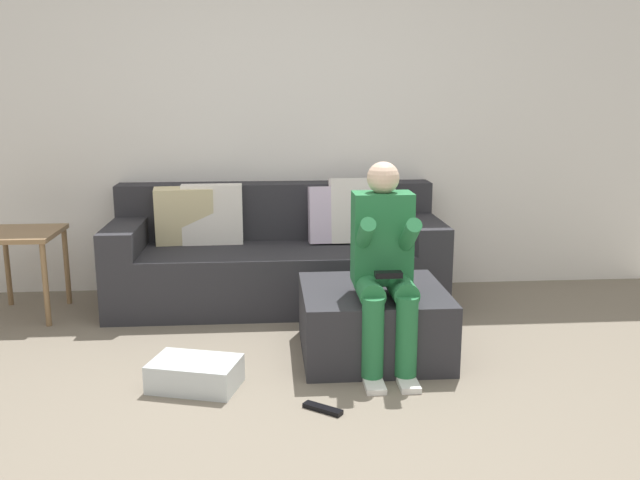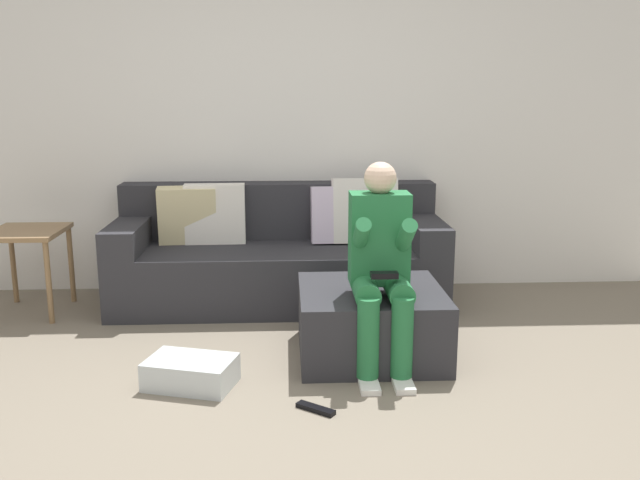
% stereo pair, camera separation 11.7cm
% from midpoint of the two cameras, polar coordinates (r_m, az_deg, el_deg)
% --- Properties ---
extents(ground_plane, '(7.39, 7.39, 0.00)m').
position_cam_midpoint_polar(ground_plane, '(3.06, -0.82, -16.46)').
color(ground_plane, slate).
extents(wall_back, '(5.68, 0.10, 2.55)m').
position_cam_midpoint_polar(wall_back, '(5.11, -1.87, 10.14)').
color(wall_back, white).
rests_on(wall_back, ground_plane).
extents(couch_sectional, '(2.27, 0.84, 0.87)m').
position_cam_midpoint_polar(couch_sectional, '(4.84, -2.69, -1.28)').
color(couch_sectional, '#2D2D33').
rests_on(couch_sectional, ground_plane).
extents(ottoman, '(0.80, 0.78, 0.38)m').
position_cam_midpoint_polar(ottoman, '(3.91, 5.11, -6.81)').
color(ottoman, '#2D2D33').
rests_on(ottoman, ground_plane).
extents(person_seated, '(0.32, 0.55, 1.11)m').
position_cam_midpoint_polar(person_seated, '(3.62, 6.04, -1.81)').
color(person_seated, '#26723F').
rests_on(person_seated, ground_plane).
extents(storage_bin, '(0.50, 0.39, 0.14)m').
position_cam_midpoint_polar(storage_bin, '(3.59, -9.78, -10.81)').
color(storage_bin, silver).
rests_on(storage_bin, ground_plane).
extents(side_table, '(0.46, 0.53, 0.57)m').
position_cam_midpoint_polar(side_table, '(4.91, -22.57, -0.29)').
color(side_table, olive).
rests_on(side_table, ground_plane).
extents(remote_near_ottoman, '(0.19, 0.16, 0.02)m').
position_cam_midpoint_polar(remote_near_ottoman, '(3.31, 0.67, -13.88)').
color(remote_near_ottoman, black).
rests_on(remote_near_ottoman, ground_plane).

